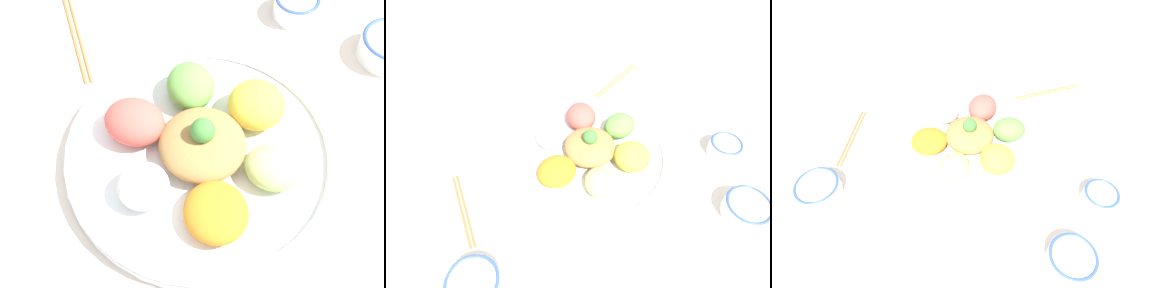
# 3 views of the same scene
# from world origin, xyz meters

# --- Properties ---
(ground_plane) EXTENTS (2.40, 2.40, 0.00)m
(ground_plane) POSITION_xyz_m (0.00, 0.00, 0.00)
(ground_plane) COLOR silver
(salad_platter) EXTENTS (0.42, 0.42, 0.10)m
(salad_platter) POSITION_xyz_m (-0.02, 0.01, 0.03)
(salad_platter) COLOR white
(salad_platter) RESTS_ON ground_plane
(sauce_bowl_red) EXTENTS (0.08, 0.08, 0.04)m
(sauce_bowl_red) POSITION_xyz_m (-0.38, 0.05, 0.02)
(sauce_bowl_red) COLOR white
(sauce_bowl_red) RESTS_ON ground_plane
(rice_bowl_blue) EXTENTS (0.10, 0.10, 0.05)m
(rice_bowl_blue) POSITION_xyz_m (-0.35, 0.23, 0.03)
(rice_bowl_blue) COLOR white
(rice_bowl_blue) RESTS_ON ground_plane
(sauce_bowl_dark) EXTENTS (0.11, 0.11, 0.04)m
(sauce_bowl_dark) POSITION_xyz_m (0.26, 0.30, 0.02)
(sauce_bowl_dark) COLOR white
(sauce_bowl_dark) RESTS_ON ground_plane
(chopsticks_pair_near) EXTENTS (0.07, 0.20, 0.01)m
(chopsticks_pair_near) POSITION_xyz_m (0.30, 0.12, 0.00)
(chopsticks_pair_near) COLOR #9E6B3D
(chopsticks_pair_near) RESTS_ON ground_plane
(chopsticks_pair_far) EXTENTS (0.17, 0.16, 0.01)m
(chopsticks_pair_far) POSITION_xyz_m (-0.16, -0.30, 0.00)
(chopsticks_pair_far) COLOR #9E6B3D
(chopsticks_pair_far) RESTS_ON ground_plane
(serving_spoon_main) EXTENTS (0.07, 0.14, 0.01)m
(serving_spoon_main) POSITION_xyz_m (-0.33, -0.12, 0.00)
(serving_spoon_main) COLOR beige
(serving_spoon_main) RESTS_ON ground_plane
(serving_spoon_extra) EXTENTS (0.12, 0.10, 0.01)m
(serving_spoon_extra) POSITION_xyz_m (0.29, -0.20, 0.00)
(serving_spoon_extra) COLOR beige
(serving_spoon_extra) RESTS_ON ground_plane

